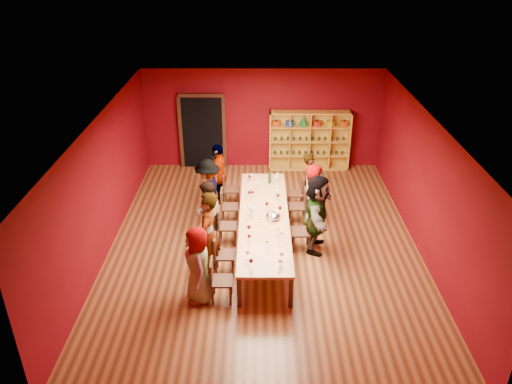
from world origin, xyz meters
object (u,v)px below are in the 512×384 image
chair_person_left_1 (221,252)px  chair_person_left_3 (226,205)px  chair_person_right_3 (301,204)px  person_right_3 (313,194)px  person_left_0 (198,265)px  spittoon_bowl (273,216)px  shelving_unit (309,138)px  chair_person_left_2 (224,224)px  chair_person_right_4 (299,191)px  person_left_1 (208,234)px  person_left_2 (208,213)px  person_right_2 (317,213)px  person_left_4 (219,175)px  chair_person_left_4 (228,187)px  chair_person_left_0 (218,278)px  chair_person_right_2 (305,230)px  person_left_3 (208,192)px  wine_bottle (270,178)px  person_right_4 (309,181)px  tasting_table (264,218)px

chair_person_left_1 → chair_person_left_3: 2.07m
chair_person_right_3 → person_right_3: (0.30, 0.00, 0.28)m
person_left_0 → spittoon_bowl: bearing=126.5°
shelving_unit → person_left_0: (-2.67, -6.26, -0.18)m
chair_person_left_2 → chair_person_right_4: size_ratio=1.00×
person_left_0 → chair_person_right_3: 3.70m
shelving_unit → person_left_1: 5.95m
person_left_1 → person_left_2: person_left_1 is taller
person_right_2 → spittoon_bowl: bearing=98.7°
person_left_0 → person_left_4: (0.12, 3.90, 0.05)m
chair_person_left_1 → chair_person_left_3: (0.00, 2.07, 0.00)m
person_left_2 → person_right_3: person_right_3 is taller
chair_person_left_4 → chair_person_left_0: bearing=-90.0°
chair_person_left_1 → chair_person_right_4: size_ratio=1.00×
person_right_3 → person_left_0: bearing=164.6°
shelving_unit → chair_person_left_2: size_ratio=2.70×
chair_person_left_0 → chair_person_right_2: size_ratio=1.00×
person_left_3 → chair_person_left_3: bearing=98.3°
chair_person_left_2 → person_left_4: size_ratio=0.52×
chair_person_left_1 → shelving_unit: bearing=66.8°
chair_person_left_3 → wine_bottle: wine_bottle is taller
chair_person_left_1 → person_right_4: person_right_4 is taller
tasting_table → person_right_4: (1.17, 1.74, 0.08)m
shelving_unit → chair_person_left_1: 5.87m
person_left_0 → chair_person_left_3: (0.36, 2.95, -0.30)m
person_left_1 → person_right_3: bearing=142.7°
chair_person_right_2 → person_left_0: bearing=-140.6°
chair_person_right_3 → wine_bottle: bearing=138.6°
person_left_1 → person_right_4: (2.32, 2.81, -0.16)m
chair_person_right_2 → wine_bottle: (-0.75, 1.85, 0.38)m
chair_person_right_2 → wine_bottle: 2.04m
shelving_unit → person_left_1: size_ratio=1.28×
shelving_unit → chair_person_right_4: size_ratio=2.70×
person_left_2 → chair_person_right_3: 2.39m
person_left_2 → chair_person_right_2: size_ratio=1.72×
shelving_unit → person_right_3: bearing=-93.3°
chair_person_left_4 → wine_bottle: size_ratio=2.64×
chair_person_left_0 → chair_person_left_4: size_ratio=1.00×
chair_person_left_0 → wine_bottle: (1.07, 3.64, 0.38)m
person_right_2 → chair_person_right_3: person_right_2 is taller
person_left_3 → chair_person_right_3: person_left_3 is taller
spittoon_bowl → person_left_4: bearing=123.0°
shelving_unit → person_left_2: bearing=-122.3°
tasting_table → person_left_2: (-1.27, 0.10, 0.07)m
person_left_1 → chair_person_left_1: bearing=101.0°
spittoon_bowl → wine_bottle: size_ratio=0.94×
tasting_table → chair_person_right_4: size_ratio=5.06×
chair_person_right_2 → chair_person_left_0: bearing=-135.5°
shelving_unit → person_left_2: 5.00m
chair_person_left_0 → chair_person_left_1: (0.00, 0.88, 0.00)m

